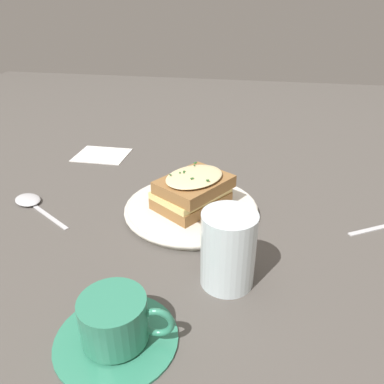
{
  "coord_description": "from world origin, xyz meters",
  "views": [
    {
      "loc": [
        -0.11,
        0.62,
        0.37
      ],
      "look_at": [
        -0.0,
        0.02,
        0.05
      ],
      "focal_mm": 35.0,
      "sensor_mm": 36.0,
      "label": 1
    }
  ],
  "objects_px": {
    "water_glass": "(228,249)",
    "napkin": "(102,155)",
    "sandwich": "(193,191)",
    "spoon": "(30,202)",
    "teacup_with_saucer": "(116,324)",
    "dinner_plate": "(192,209)"
  },
  "relations": [
    {
      "from": "teacup_with_saucer",
      "to": "water_glass",
      "type": "bearing_deg",
      "value": 43.03
    },
    {
      "from": "dinner_plate",
      "to": "napkin",
      "type": "xyz_separation_m",
      "value": [
        0.28,
        -0.24,
        -0.01
      ]
    },
    {
      "from": "dinner_plate",
      "to": "water_glass",
      "type": "height_order",
      "value": "water_glass"
    },
    {
      "from": "dinner_plate",
      "to": "spoon",
      "type": "xyz_separation_m",
      "value": [
        0.32,
        0.02,
        -0.0
      ]
    },
    {
      "from": "spoon",
      "to": "water_glass",
      "type": "bearing_deg",
      "value": -78.36
    },
    {
      "from": "dinner_plate",
      "to": "spoon",
      "type": "relative_size",
      "value": 1.55
    },
    {
      "from": "teacup_with_saucer",
      "to": "napkin",
      "type": "xyz_separation_m",
      "value": [
        0.24,
        -0.54,
        -0.02
      ]
    },
    {
      "from": "spoon",
      "to": "teacup_with_saucer",
      "type": "bearing_deg",
      "value": -102.2
    },
    {
      "from": "dinner_plate",
      "to": "spoon",
      "type": "bearing_deg",
      "value": 3.99
    },
    {
      "from": "spoon",
      "to": "napkin",
      "type": "bearing_deg",
      "value": 22.89
    },
    {
      "from": "napkin",
      "to": "dinner_plate",
      "type": "bearing_deg",
      "value": 139.6
    },
    {
      "from": "sandwich",
      "to": "napkin",
      "type": "bearing_deg",
      "value": -40.31
    },
    {
      "from": "napkin",
      "to": "teacup_with_saucer",
      "type": "bearing_deg",
      "value": 114.15
    },
    {
      "from": "sandwich",
      "to": "spoon",
      "type": "relative_size",
      "value": 0.99
    },
    {
      "from": "teacup_with_saucer",
      "to": "napkin",
      "type": "bearing_deg",
      "value": 109.75
    },
    {
      "from": "teacup_with_saucer",
      "to": "water_glass",
      "type": "xyz_separation_m",
      "value": [
        -0.12,
        -0.13,
        0.03
      ]
    },
    {
      "from": "sandwich",
      "to": "spoon",
      "type": "height_order",
      "value": "sandwich"
    },
    {
      "from": "sandwich",
      "to": "napkin",
      "type": "xyz_separation_m",
      "value": [
        0.28,
        -0.24,
        -0.05
      ]
    },
    {
      "from": "spoon",
      "to": "sandwich",
      "type": "bearing_deg",
      "value": -53.83
    },
    {
      "from": "sandwich",
      "to": "napkin",
      "type": "height_order",
      "value": "sandwich"
    },
    {
      "from": "water_glass",
      "to": "napkin",
      "type": "distance_m",
      "value": 0.55
    },
    {
      "from": "water_glass",
      "to": "sandwich",
      "type": "bearing_deg",
      "value": -65.17
    }
  ]
}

